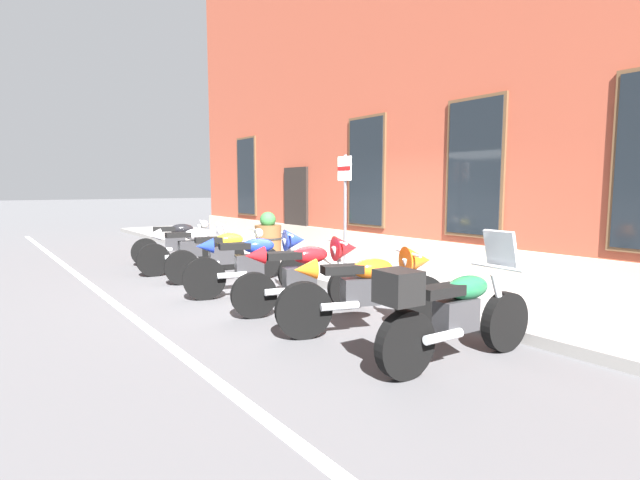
{
  "coord_description": "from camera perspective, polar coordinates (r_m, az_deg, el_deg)",
  "views": [
    {
      "loc": [
        6.83,
        -4.93,
        1.75
      ],
      "look_at": [
        -1.09,
        0.93,
        0.67
      ],
      "focal_mm": 26.98,
      "sensor_mm": 36.0,
      "label": 1
    }
  ],
  "objects": [
    {
      "name": "motorcycle_white_sport",
      "position": [
        10.17,
        -14.43,
        -0.62
      ],
      "size": [
        0.62,
        2.19,
        1.04
      ],
      "color": "black",
      "rests_on": "ground_plane"
    },
    {
      "name": "barrel_planter",
      "position": [
        12.26,
        -6.18,
        0.59
      ],
      "size": [
        0.7,
        0.7,
        1.0
      ],
      "color": "brown",
      "rests_on": "sidewalk"
    },
    {
      "name": "ground_plane",
      "position": [
        8.6,
        -0.67,
        -5.46
      ],
      "size": [
        140.0,
        140.0,
        0.0
      ],
      "primitive_type": "plane",
      "color": "#424244"
    },
    {
      "name": "motorcycle_black_naked",
      "position": [
        11.38,
        -16.42,
        -0.35
      ],
      "size": [
        0.87,
        1.93,
        0.99
      ],
      "color": "black",
      "rests_on": "ground_plane"
    },
    {
      "name": "brick_pub_facade",
      "position": [
        13.4,
        22.25,
        21.9
      ],
      "size": [
        20.32,
        6.97,
        10.94
      ],
      "color": "brown",
      "rests_on": "ground_plane"
    },
    {
      "name": "motorcycle_yellow_naked",
      "position": [
        9.11,
        -11.15,
        -1.85
      ],
      "size": [
        0.74,
        2.12,
        0.97
      ],
      "color": "black",
      "rests_on": "ground_plane"
    },
    {
      "name": "motorcycle_orange_sport",
      "position": [
        5.81,
        6.02,
        -5.55
      ],
      "size": [
        0.92,
        2.08,
        1.03
      ],
      "color": "black",
      "rests_on": "ground_plane"
    },
    {
      "name": "motorcycle_blue_sport",
      "position": [
        7.81,
        -7.43,
        -2.43
      ],
      "size": [
        0.84,
        2.13,
        1.06
      ],
      "color": "black",
      "rests_on": "ground_plane"
    },
    {
      "name": "motorcycle_red_sport",
      "position": [
        6.69,
        -1.39,
        -3.81
      ],
      "size": [
        0.78,
        1.97,
        1.07
      ],
      "color": "black",
      "rests_on": "ground_plane"
    },
    {
      "name": "lane_stripe",
      "position": [
        7.26,
        -21.83,
        -8.1
      ],
      "size": [
        26.32,
        0.12,
        0.01
      ],
      "primitive_type": "cube",
      "color": "silver",
      "rests_on": "ground_plane"
    },
    {
      "name": "sidewalk",
      "position": [
        9.38,
        5.67,
        -4.09
      ],
      "size": [
        26.32,
        2.55,
        0.14
      ],
      "primitive_type": "cube",
      "color": "slate",
      "rests_on": "ground_plane"
    },
    {
      "name": "motorcycle_green_touring",
      "position": [
        4.89,
        15.39,
        -8.21
      ],
      "size": [
        0.62,
        2.06,
        1.31
      ],
      "color": "black",
      "rests_on": "ground_plane"
    },
    {
      "name": "parking_sign",
      "position": [
        8.98,
        2.97,
        5.15
      ],
      "size": [
        0.36,
        0.07,
        2.21
      ],
      "color": "#4C4C51",
      "rests_on": "sidewalk"
    }
  ]
}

